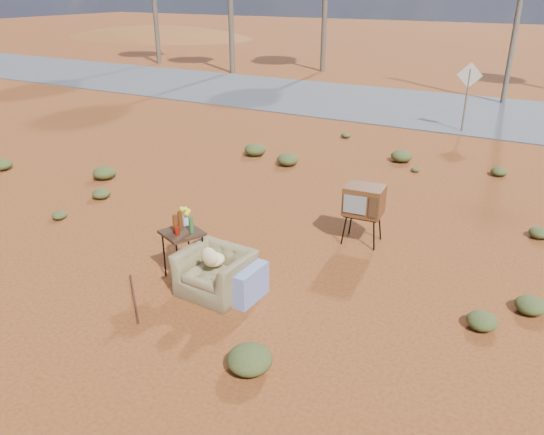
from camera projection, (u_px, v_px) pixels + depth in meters
The scene contains 9 objects.
ground at pixel (204, 289), 8.29m from camera, with size 140.00×140.00×0.00m, color brown.
highway at pixel (437, 109), 20.24m from camera, with size 140.00×7.00×0.04m, color #565659.
dirt_mound at pixel (159, 37), 48.92m from camera, with size 26.00×18.00×2.00m, color brown.
armchair at pixel (220, 269), 8.02m from camera, with size 1.25×0.78×0.91m.
tv_unit at pixel (364, 201), 9.49m from camera, with size 0.72×0.60×1.09m.
side_table at pixel (182, 229), 8.34m from camera, with size 0.74×0.74×1.14m.
rusty_bar at pixel (134, 298), 8.03m from camera, with size 0.04×0.04×1.41m, color #441E12.
road_sign at pixel (468, 85), 16.58m from camera, with size 0.78×0.06×2.19m.
scrub_patch at pixel (289, 186), 12.12m from camera, with size 17.49×8.07×0.33m.
Camera 1 is at (4.44, -5.70, 4.36)m, focal length 35.00 mm.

